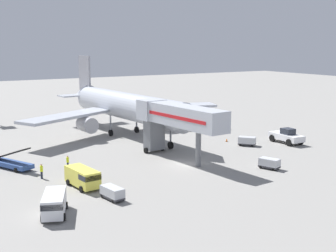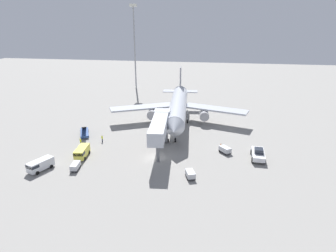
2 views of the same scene
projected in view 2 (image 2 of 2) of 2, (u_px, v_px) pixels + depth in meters
The scene contains 14 objects.
ground_plane at pixel (156, 158), 59.00m from camera, with size 300.00×300.00×0.00m, color gray.
airplane_at_gate at pixel (178, 106), 77.24m from camera, with size 37.42×39.46×13.06m.
jet_bridge at pixel (160, 126), 60.30m from camera, with size 4.81×16.28×7.52m.
pushback_tug at pixel (258, 154), 58.15m from camera, with size 2.88×5.98×2.38m.
belt_loader_truck at pixel (84, 132), 70.70m from camera, with size 4.32×6.33×3.02m.
service_van_outer_right at pixel (82, 152), 58.86m from camera, with size 2.60×5.17×2.07m.
service_van_far_center at pixel (40, 165), 53.61m from camera, with size 3.55×5.16×2.04m.
baggage_cart_outer_left at pixel (225, 150), 60.91m from camera, with size 2.74×2.87×1.36m.
baggage_cart_mid_left at pixel (75, 166), 54.03m from camera, with size 1.68×2.95×1.30m.
baggage_cart_rear_right at pixel (190, 174), 51.14m from camera, with size 2.11×2.76×1.31m.
ground_crew_worker_foreground at pixel (81, 142), 64.62m from camera, with size 0.47×0.47×1.76m.
ground_crew_worker_midground at pixel (102, 138), 66.47m from camera, with size 0.40×0.40×1.66m.
safety_cone_alpha at pixel (221, 144), 64.83m from camera, with size 0.35×0.35×0.54m.
apron_light_mast at pixel (134, 33), 114.13m from camera, with size 2.40×2.40×32.64m.
Camera 2 is at (11.48, -52.11, 26.11)m, focal length 30.95 mm.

